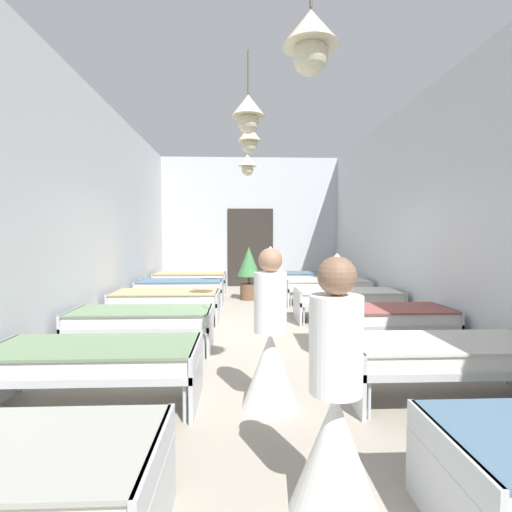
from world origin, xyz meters
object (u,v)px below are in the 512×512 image
bed_left_row_4 (181,286)px  potted_plant (249,269)px  bed_right_row_2 (381,317)px  bed_left_row_5 (190,278)px  bed_left_row_1 (95,359)px  bed_left_row_2 (142,319)px  bed_right_row_5 (313,277)px  bed_right_row_1 (446,355)px  bed_left_row_3 (166,299)px  nurse_mid_aisle (335,422)px  bed_right_row_3 (347,297)px  nurse_near_aisle (270,350)px  bed_right_row_4 (327,285)px

bed_left_row_4 → potted_plant: bearing=24.8°
bed_right_row_2 → bed_left_row_5: bearing=123.4°
bed_left_row_1 → bed_left_row_2: size_ratio=1.00×
bed_right_row_5 → potted_plant: bearing=-151.5°
bed_left_row_1 → bed_left_row_4: same height
bed_left_row_2 → bed_left_row_5: 5.03m
bed_right_row_1 → bed_left_row_3: (-3.32, 3.36, 0.00)m
bed_left_row_1 → nurse_mid_aisle: nurse_mid_aisle is taller
bed_left_row_2 → bed_right_row_3: 3.72m
bed_left_row_2 → potted_plant: (1.55, 4.07, 0.33)m
bed_left_row_1 → bed_left_row_5: size_ratio=1.00×
bed_right_row_1 → potted_plant: (-1.77, 5.75, 0.33)m
nurse_near_aisle → bed_right_row_2: bearing=-162.4°
bed_right_row_4 → potted_plant: (-1.77, 0.72, 0.33)m
nurse_mid_aisle → potted_plant: (-0.33, 7.18, 0.24)m
bed_left_row_2 → bed_left_row_1: bearing=-90.0°
bed_right_row_4 → nurse_mid_aisle: nurse_mid_aisle is taller
bed_right_row_4 → nurse_near_aisle: bearing=-108.4°
bed_left_row_5 → potted_plant: bearing=-31.8°
bed_right_row_3 → bed_right_row_4: (0.00, 1.68, 0.00)m
bed_right_row_2 → bed_right_row_3: 1.68m
bed_left_row_1 → nurse_near_aisle: 1.62m
bed_right_row_1 → bed_right_row_3: size_ratio=1.00×
bed_left_row_3 → bed_right_row_2: bearing=-26.8°
bed_right_row_2 → bed_right_row_3: same height
bed_right_row_1 → nurse_near_aisle: bearing=-177.1°
bed_right_row_5 → bed_right_row_4: bearing=-90.0°
bed_right_row_2 → nurse_near_aisle: 2.45m
nurse_near_aisle → nurse_mid_aisle: size_ratio=1.00×
bed_left_row_2 → bed_left_row_4: 3.36m
bed_right_row_2 → nurse_near_aisle: bearing=-134.0°
nurse_near_aisle → bed_right_row_5: bearing=-132.5°
bed_right_row_5 → bed_left_row_4: bearing=-153.2°
bed_right_row_5 → potted_plant: (-1.77, -0.96, 0.33)m
bed_left_row_1 → bed_right_row_4: size_ratio=1.00×
bed_left_row_3 → bed_left_row_2: bearing=-90.0°
bed_right_row_1 → bed_right_row_2: size_ratio=1.00×
bed_right_row_2 → nurse_mid_aisle: nurse_mid_aisle is taller
bed_left_row_1 → bed_right_row_4: same height
bed_right_row_1 → bed_right_row_4: same height
bed_left_row_3 → bed_right_row_5: size_ratio=1.00×
bed_left_row_3 → potted_plant: bearing=57.1°
bed_right_row_3 → nurse_near_aisle: 3.84m
bed_right_row_3 → bed_right_row_4: same height
bed_right_row_1 → bed_right_row_3: same height
bed_right_row_4 → bed_left_row_5: size_ratio=1.00×
bed_left_row_3 → nurse_mid_aisle: nurse_mid_aisle is taller
bed_left_row_5 → nurse_near_aisle: 6.99m
bed_right_row_4 → nurse_mid_aisle: 6.62m
bed_left_row_1 → bed_left_row_4: size_ratio=1.00×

